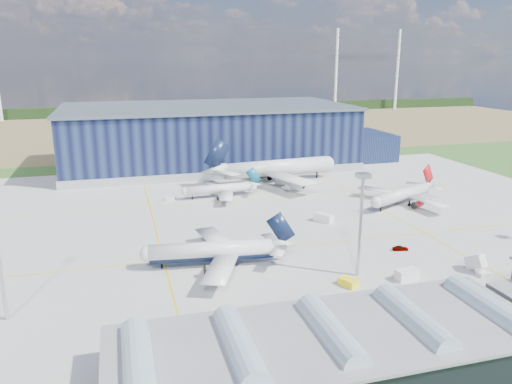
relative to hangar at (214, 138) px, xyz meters
name	(u,v)px	position (x,y,z in m)	size (l,w,h in m)	color
ground	(272,234)	(-2.81, -94.80, -11.62)	(600.00, 600.00, 0.00)	#2F531F
apron	(262,223)	(-2.81, -84.80, -11.59)	(220.00, 160.00, 0.08)	#9F9F9A
farmland	(174,127)	(-2.81, 125.20, -11.62)	(600.00, 220.00, 0.01)	brown
treeline	(163,110)	(-2.81, 205.20, -7.62)	(600.00, 8.00, 8.00)	black
hangar	(214,138)	(0.00, 0.00, 0.00)	(145.00, 62.00, 26.10)	black
glass_concourse	(352,346)	(-9.26, -154.80, -7.93)	(78.00, 23.00, 8.60)	black
light_mast_center	(361,208)	(7.19, -124.80, 3.82)	(2.60, 2.60, 23.00)	#B5B7BD
airliner_navy	(212,242)	(-22.38, -111.00, -5.71)	(36.21, 35.42, 11.81)	silver
airliner_red	(402,189)	(45.26, -80.02, -6.04)	(34.20, 33.46, 11.15)	silver
airliner_widebody	(278,160)	(16.65, -39.80, -2.81)	(54.01, 52.83, 17.61)	silver
airliner_regional	(218,184)	(-9.42, -54.80, -6.94)	(28.69, 28.07, 9.36)	silver
gse_tug_a	(348,282)	(2.97, -128.89, -10.80)	(2.39, 3.90, 1.63)	yellow
gse_tug_b	(274,222)	(0.15, -86.89, -11.04)	(1.78, 2.67, 1.16)	yellow
gse_cart_a	(218,194)	(-9.20, -52.35, -10.93)	(2.11, 3.17, 1.37)	silver
gse_van_b	(324,218)	(14.60, -88.88, -10.37)	(2.48, 5.42, 2.48)	silver
gse_tug_c	(291,184)	(19.74, -46.21, -10.86)	(2.15, 3.44, 1.50)	yellow
gse_cart_b	(170,198)	(-25.48, -53.85, -10.97)	(2.00, 2.99, 1.30)	silver
gse_van_c	(407,275)	(16.28, -129.63, -10.41)	(2.41, 5.03, 2.41)	silver
airstair	(475,266)	(33.19, -130.02, -10.16)	(1.82, 4.55, 2.91)	silver
car_a	(400,248)	(24.06, -114.44, -10.96)	(1.56, 3.88, 1.32)	#99999E
car_b	(388,315)	(4.12, -142.80, -11.05)	(1.20, 3.45, 1.14)	#99999E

